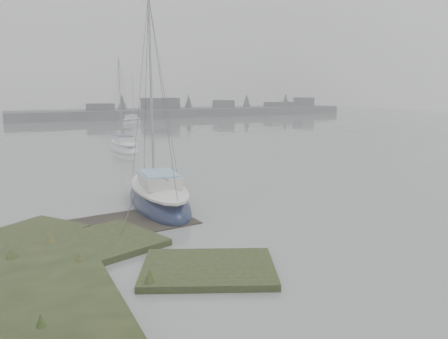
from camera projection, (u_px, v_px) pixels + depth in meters
The scene contains 5 objects.
ground at pixel (57, 145), 38.17m from camera, with size 160.00×160.00×0.00m, color slate.
far_shoreline at pixel (195, 111), 77.92m from camera, with size 60.00×8.00×4.15m.
sailboat_main at pixel (159, 198), 18.28m from camera, with size 2.81×6.75×9.27m.
sailboat_white at pixel (124, 147), 34.46m from camera, with size 1.92×5.53×7.75m.
sailboat_far_b at pixel (132, 122), 61.53m from camera, with size 4.73×5.64×7.91m.
Camera 1 is at (-4.07, -10.45, 4.81)m, focal length 35.00 mm.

